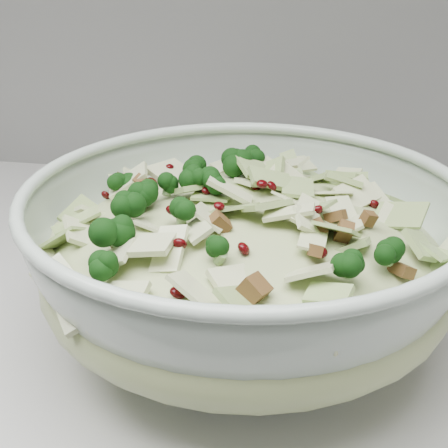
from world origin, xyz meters
name	(u,v)px	position (x,y,z in m)	size (l,w,h in m)	color
mixing_bowl	(246,263)	(-0.12, 1.60, 0.97)	(0.34, 0.34, 0.14)	#B1C3B5
salad	(246,238)	(-0.12, 1.60, 0.99)	(0.38, 0.38, 0.14)	#BECD8C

